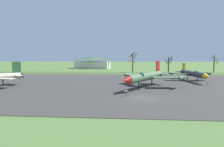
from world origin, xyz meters
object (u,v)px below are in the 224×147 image
(visitor_building, at_px, (93,63))
(info_placard_front_right, at_px, (126,92))
(info_placard_front_left, at_px, (207,82))
(jet_fighter_front_right, at_px, (146,76))
(jet_fighter_front_left, at_px, (193,74))

(visitor_building, bearing_deg, info_placard_front_right, -75.84)
(info_placard_front_left, xyz_separation_m, info_placard_front_right, (-18.42, -12.65, -0.02))
(jet_fighter_front_right, distance_m, info_placard_front_right, 9.56)
(jet_fighter_front_left, bearing_deg, visitor_building, 123.09)
(info_placard_front_left, relative_size, jet_fighter_front_right, 0.08)
(info_placard_front_left, distance_m, visitor_building, 74.31)
(jet_fighter_front_right, height_order, info_placard_front_right, jet_fighter_front_right)
(info_placard_front_right, height_order, visitor_building, visitor_building)
(info_placard_front_left, distance_m, info_placard_front_right, 22.35)
(visitor_building, bearing_deg, jet_fighter_front_left, -56.91)
(jet_fighter_front_right, distance_m, visitor_building, 72.10)
(jet_fighter_front_right, height_order, visitor_building, visitor_building)
(info_placard_front_right, distance_m, visitor_building, 79.05)
(jet_fighter_front_left, xyz_separation_m, jet_fighter_front_right, (-13.63, -11.20, 0.31))
(jet_fighter_front_right, xyz_separation_m, visitor_building, (-23.48, 68.16, 1.14))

